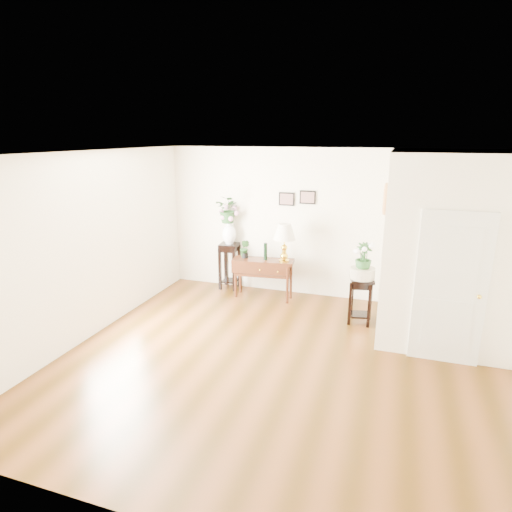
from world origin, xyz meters
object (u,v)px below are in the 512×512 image
at_px(table_lamp, 284,243).
at_px(plant_stand_a, 230,266).
at_px(console_table, 263,279).
at_px(plant_stand_b, 360,300).

relative_size(table_lamp, plant_stand_a, 0.77).
relative_size(console_table, plant_stand_b, 1.48).
bearing_deg(plant_stand_a, console_table, -20.55).
xyz_separation_m(table_lamp, plant_stand_b, (1.46, -0.57, -0.72)).
relative_size(table_lamp, plant_stand_b, 0.92).
height_order(console_table, plant_stand_b, plant_stand_b).
relative_size(console_table, plant_stand_a, 1.23).
xyz_separation_m(table_lamp, plant_stand_a, (-1.21, 0.30, -0.65)).
bearing_deg(table_lamp, console_table, 180.00).
bearing_deg(table_lamp, plant_stand_a, 166.01).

